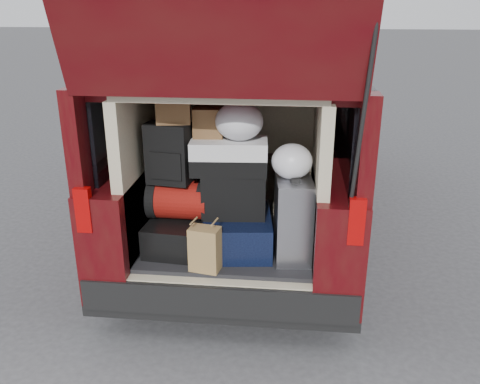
{
  "coord_description": "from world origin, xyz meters",
  "views": [
    {
      "loc": [
        0.45,
        -3.21,
        2.29
      ],
      "look_at": [
        0.09,
        0.2,
        0.98
      ],
      "focal_mm": 38.0,
      "sensor_mm": 36.0,
      "label": 1
    }
  ],
  "objects_px": {
    "black_hardshell": "(180,232)",
    "navy_hardshell": "(237,231)",
    "kraft_bag": "(205,249)",
    "black_soft_case": "(234,194)",
    "backpack": "(169,153)",
    "red_duffel": "(179,199)",
    "twotone_duffel": "(229,156)",
    "silver_roller": "(293,219)"
  },
  "relations": [
    {
      "from": "navy_hardshell",
      "to": "black_soft_case",
      "type": "xyz_separation_m",
      "value": [
        -0.03,
        0.01,
        0.29
      ]
    },
    {
      "from": "backpack",
      "to": "black_soft_case",
      "type": "bearing_deg",
      "value": 12.57
    },
    {
      "from": "silver_roller",
      "to": "black_soft_case",
      "type": "relative_size",
      "value": 1.3
    },
    {
      "from": "black_soft_case",
      "to": "backpack",
      "type": "distance_m",
      "value": 0.54
    },
    {
      "from": "black_hardshell",
      "to": "kraft_bag",
      "type": "xyz_separation_m",
      "value": [
        0.25,
        -0.33,
        0.04
      ]
    },
    {
      "from": "black_soft_case",
      "to": "black_hardshell",
      "type": "bearing_deg",
      "value": 178.59
    },
    {
      "from": "backpack",
      "to": "navy_hardshell",
      "type": "bearing_deg",
      "value": 11.45
    },
    {
      "from": "black_hardshell",
      "to": "navy_hardshell",
      "type": "xyz_separation_m",
      "value": [
        0.43,
        0.02,
        0.02
      ]
    },
    {
      "from": "kraft_bag",
      "to": "twotone_duffel",
      "type": "xyz_separation_m",
      "value": [
        0.12,
        0.36,
        0.55
      ]
    },
    {
      "from": "kraft_bag",
      "to": "twotone_duffel",
      "type": "distance_m",
      "value": 0.67
    },
    {
      "from": "navy_hardshell",
      "to": "twotone_duffel",
      "type": "xyz_separation_m",
      "value": [
        -0.06,
        0.01,
        0.57
      ]
    },
    {
      "from": "silver_roller",
      "to": "kraft_bag",
      "type": "xyz_separation_m",
      "value": [
        -0.59,
        -0.26,
        -0.14
      ]
    },
    {
      "from": "silver_roller",
      "to": "twotone_duffel",
      "type": "bearing_deg",
      "value": 161.78
    },
    {
      "from": "black_soft_case",
      "to": "twotone_duffel",
      "type": "height_order",
      "value": "twotone_duffel"
    },
    {
      "from": "navy_hardshell",
      "to": "kraft_bag",
      "type": "distance_m",
      "value": 0.4
    },
    {
      "from": "kraft_bag",
      "to": "backpack",
      "type": "distance_m",
      "value": 0.72
    },
    {
      "from": "silver_roller",
      "to": "red_duffel",
      "type": "distance_m",
      "value": 0.84
    },
    {
      "from": "red_duffel",
      "to": "backpack",
      "type": "height_order",
      "value": "backpack"
    },
    {
      "from": "black_hardshell",
      "to": "backpack",
      "type": "xyz_separation_m",
      "value": [
        -0.05,
        -0.01,
        0.61
      ]
    },
    {
      "from": "silver_roller",
      "to": "black_soft_case",
      "type": "bearing_deg",
      "value": 160.66
    },
    {
      "from": "kraft_bag",
      "to": "black_soft_case",
      "type": "distance_m",
      "value": 0.47
    },
    {
      "from": "silver_roller",
      "to": "black_soft_case",
      "type": "height_order",
      "value": "silver_roller"
    },
    {
      "from": "black_hardshell",
      "to": "red_duffel",
      "type": "xyz_separation_m",
      "value": [
        0.0,
        0.02,
        0.25
      ]
    },
    {
      "from": "black_soft_case",
      "to": "twotone_duffel",
      "type": "xyz_separation_m",
      "value": [
        -0.03,
        -0.0,
        0.28
      ]
    },
    {
      "from": "twotone_duffel",
      "to": "black_hardshell",
      "type": "bearing_deg",
      "value": 179.74
    },
    {
      "from": "silver_roller",
      "to": "red_duffel",
      "type": "xyz_separation_m",
      "value": [
        -0.83,
        0.09,
        0.07
      ]
    },
    {
      "from": "kraft_bag",
      "to": "twotone_duffel",
      "type": "relative_size",
      "value": 0.58
    },
    {
      "from": "twotone_duffel",
      "to": "backpack",
      "type": "bearing_deg",
      "value": -179.51
    },
    {
      "from": "kraft_bag",
      "to": "backpack",
      "type": "bearing_deg",
      "value": 143.26
    },
    {
      "from": "kraft_bag",
      "to": "red_duffel",
      "type": "bearing_deg",
      "value": 135.94
    },
    {
      "from": "navy_hardshell",
      "to": "backpack",
      "type": "distance_m",
      "value": 0.76
    },
    {
      "from": "silver_roller",
      "to": "backpack",
      "type": "height_order",
      "value": "backpack"
    },
    {
      "from": "navy_hardshell",
      "to": "black_soft_case",
      "type": "relative_size",
      "value": 1.33
    },
    {
      "from": "black_hardshell",
      "to": "black_soft_case",
      "type": "bearing_deg",
      "value": 8.6
    },
    {
      "from": "red_duffel",
      "to": "navy_hardshell",
      "type": "bearing_deg",
      "value": 2.52
    },
    {
      "from": "twotone_duffel",
      "to": "silver_roller",
      "type": "bearing_deg",
      "value": -16.34
    },
    {
      "from": "kraft_bag",
      "to": "black_hardshell",
      "type": "bearing_deg",
      "value": 137.48
    },
    {
      "from": "silver_roller",
      "to": "twotone_duffel",
      "type": "height_order",
      "value": "twotone_duffel"
    },
    {
      "from": "kraft_bag",
      "to": "backpack",
      "type": "height_order",
      "value": "backpack"
    },
    {
      "from": "backpack",
      "to": "twotone_duffel",
      "type": "bearing_deg",
      "value": 12.6
    },
    {
      "from": "silver_roller",
      "to": "backpack",
      "type": "relative_size",
      "value": 1.37
    },
    {
      "from": "black_soft_case",
      "to": "backpack",
      "type": "xyz_separation_m",
      "value": [
        -0.45,
        -0.03,
        0.3
      ]
    }
  ]
}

